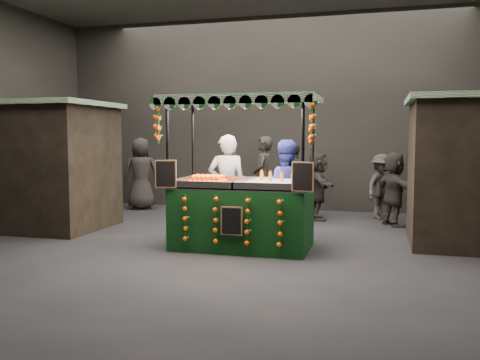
# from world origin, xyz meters

# --- Properties ---
(ground) EXTENTS (12.00, 12.00, 0.00)m
(ground) POSITION_xyz_m (0.00, 0.00, 0.00)
(ground) COLOR black
(ground) RESTS_ON ground
(market_hall) EXTENTS (12.10, 10.10, 5.05)m
(market_hall) POSITION_xyz_m (0.00, 0.00, 3.38)
(market_hall) COLOR black
(market_hall) RESTS_ON ground
(neighbour_stall_left) EXTENTS (3.00, 2.20, 2.60)m
(neighbour_stall_left) POSITION_xyz_m (-4.40, 1.00, 1.31)
(neighbour_stall_left) COLOR black
(neighbour_stall_left) RESTS_ON ground
(juice_stall) EXTENTS (2.65, 1.56, 2.57)m
(juice_stall) POSITION_xyz_m (0.24, 0.17, 0.79)
(juice_stall) COLOR black
(juice_stall) RESTS_ON ground
(vendor_grey) EXTENTS (0.82, 0.66, 1.93)m
(vendor_grey) POSITION_xyz_m (-0.30, 1.02, 0.97)
(vendor_grey) COLOR gray
(vendor_grey) RESTS_ON ground
(vendor_blue) EXTENTS (1.03, 0.89, 1.84)m
(vendor_blue) POSITION_xyz_m (0.80, 1.01, 0.92)
(vendor_blue) COLOR navy
(vendor_blue) RESTS_ON ground
(shopper_0) EXTENTS (0.63, 0.49, 1.55)m
(shopper_0) POSITION_xyz_m (-0.74, 2.93, 0.78)
(shopper_0) COLOR black
(shopper_0) RESTS_ON ground
(shopper_1) EXTENTS (1.02, 1.01, 1.66)m
(shopper_1) POSITION_xyz_m (3.34, 1.80, 0.83)
(shopper_1) COLOR black
(shopper_1) RESTS_ON ground
(shopper_2) EXTENTS (1.10, 0.90, 1.76)m
(shopper_2) POSITION_xyz_m (0.62, 3.18, 0.88)
(shopper_2) COLOR black
(shopper_2) RESTS_ON ground
(shopper_3) EXTENTS (1.00, 1.12, 1.50)m
(shopper_3) POSITION_xyz_m (2.51, 4.05, 0.75)
(shopper_3) COLOR #2B2523
(shopper_3) RESTS_ON ground
(shopper_4) EXTENTS (1.08, 0.94, 1.87)m
(shopper_4) POSITION_xyz_m (-3.55, 4.03, 0.94)
(shopper_4) COLOR black
(shopper_4) RESTS_ON ground
(shopper_5) EXTENTS (0.86, 1.52, 1.56)m
(shopper_5) POSITION_xyz_m (1.11, 3.53, 0.78)
(shopper_5) COLOR #282220
(shopper_5) RESTS_ON ground
(shopper_6) EXTENTS (0.53, 0.74, 1.90)m
(shopper_6) POSITION_xyz_m (-0.16, 3.48, 0.95)
(shopper_6) COLOR black
(shopper_6) RESTS_ON ground
(shopper_7) EXTENTS (1.13, 1.50, 1.57)m
(shopper_7) POSITION_xyz_m (2.77, 3.15, 0.79)
(shopper_7) COLOR #2B2623
(shopper_7) RESTS_ON ground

